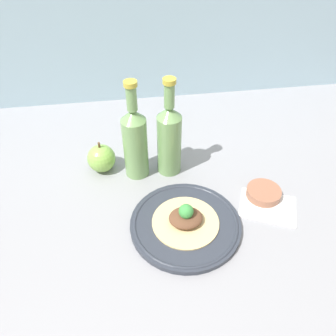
{
  "coord_description": "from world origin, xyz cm",
  "views": [
    {
      "loc": [
        -2.98,
        -58.82,
        62.48
      ],
      "look_at": [
        5.7,
        -0.02,
        9.79
      ],
      "focal_mm": 35.0,
      "sensor_mm": 36.0,
      "label": 1
    }
  ],
  "objects": [
    {
      "name": "cider_bottle_right",
      "position": [
        7.57,
        10.4,
        11.08
      ],
      "size": [
        6.55,
        6.55,
        27.98
      ],
      "color": "#729E5B",
      "rests_on": "ground_plane"
    },
    {
      "name": "ground_plane",
      "position": [
        0.0,
        0.0,
        -2.0
      ],
      "size": [
        180.0,
        110.0,
        4.0
      ],
      "primitive_type": "cube",
      "color": "gray"
    },
    {
      "name": "plate",
      "position": [
        8.36,
        -10.44,
        0.84
      ],
      "size": [
        26.43,
        26.43,
        1.58
      ],
      "color": "#2D333D",
      "rests_on": "ground_plane"
    },
    {
      "name": "dipping_bowl",
      "position": [
        30.19,
        -3.89,
        1.26
      ],
      "size": [
        8.85,
        8.85,
        2.51
      ],
      "color": "#996047",
      "rests_on": "ground_plane"
    },
    {
      "name": "napkin",
      "position": [
        30.11,
        -7.69,
        0.4
      ],
      "size": [
        16.75,
        14.98,
        0.8
      ],
      "color": "white",
      "rests_on": "ground_plane"
    },
    {
      "name": "apple",
      "position": [
        -11.15,
        13.3,
        3.93
      ],
      "size": [
        7.85,
        7.85,
        9.36
      ],
      "color": "#84B74C",
      "rests_on": "ground_plane"
    },
    {
      "name": "cider_bottle_left",
      "position": [
        -1.48,
        10.4,
        11.08
      ],
      "size": [
        6.55,
        6.55,
        27.98
      ],
      "color": "#729E5B",
      "rests_on": "ground_plane"
    },
    {
      "name": "plated_food",
      "position": [
        8.36,
        -10.44,
        2.81
      ],
      "size": [
        15.94,
        15.94,
        5.74
      ],
      "color": "#D6BC7F",
      "rests_on": "plate"
    }
  ]
}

